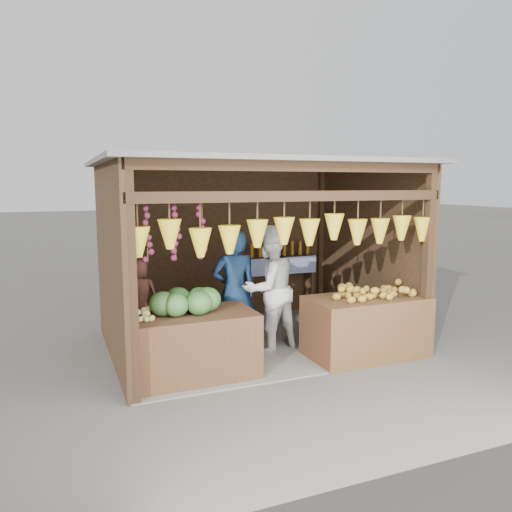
{
  "coord_description": "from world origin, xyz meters",
  "views": [
    {
      "loc": [
        -2.66,
        -6.64,
        2.34
      ],
      "look_at": [
        0.01,
        -0.1,
        1.32
      ],
      "focal_mm": 35.0,
      "sensor_mm": 36.0,
      "label": 1
    }
  ],
  "objects_px": {
    "counter_left": "(192,346)",
    "vendor_seated": "(140,295)",
    "counter_right": "(366,326)",
    "woman_standing": "(269,289)",
    "man_standing": "(234,291)"
  },
  "relations": [
    {
      "from": "counter_left",
      "to": "man_standing",
      "type": "bearing_deg",
      "value": 42.4
    },
    {
      "from": "counter_left",
      "to": "vendor_seated",
      "type": "distance_m",
      "value": 1.26
    },
    {
      "from": "counter_right",
      "to": "counter_left",
      "type": "bearing_deg",
      "value": 176.53
    },
    {
      "from": "counter_left",
      "to": "man_standing",
      "type": "height_order",
      "value": "man_standing"
    },
    {
      "from": "man_standing",
      "to": "counter_left",
      "type": "bearing_deg",
      "value": 51.58
    },
    {
      "from": "woman_standing",
      "to": "counter_right",
      "type": "bearing_deg",
      "value": 133.53
    },
    {
      "from": "counter_left",
      "to": "woman_standing",
      "type": "xyz_separation_m",
      "value": [
        1.27,
        0.58,
        0.49
      ]
    },
    {
      "from": "man_standing",
      "to": "woman_standing",
      "type": "relative_size",
      "value": 0.97
    },
    {
      "from": "man_standing",
      "to": "vendor_seated",
      "type": "bearing_deg",
      "value": -7.09
    },
    {
      "from": "counter_left",
      "to": "counter_right",
      "type": "height_order",
      "value": "counter_right"
    },
    {
      "from": "counter_right",
      "to": "woman_standing",
      "type": "distance_m",
      "value": 1.42
    },
    {
      "from": "vendor_seated",
      "to": "counter_left",
      "type": "bearing_deg",
      "value": 134.92
    },
    {
      "from": "woman_standing",
      "to": "vendor_seated",
      "type": "bearing_deg",
      "value": -31.19
    },
    {
      "from": "vendor_seated",
      "to": "woman_standing",
      "type": "bearing_deg",
      "value": -173.56
    },
    {
      "from": "counter_left",
      "to": "woman_standing",
      "type": "distance_m",
      "value": 1.48
    }
  ]
}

